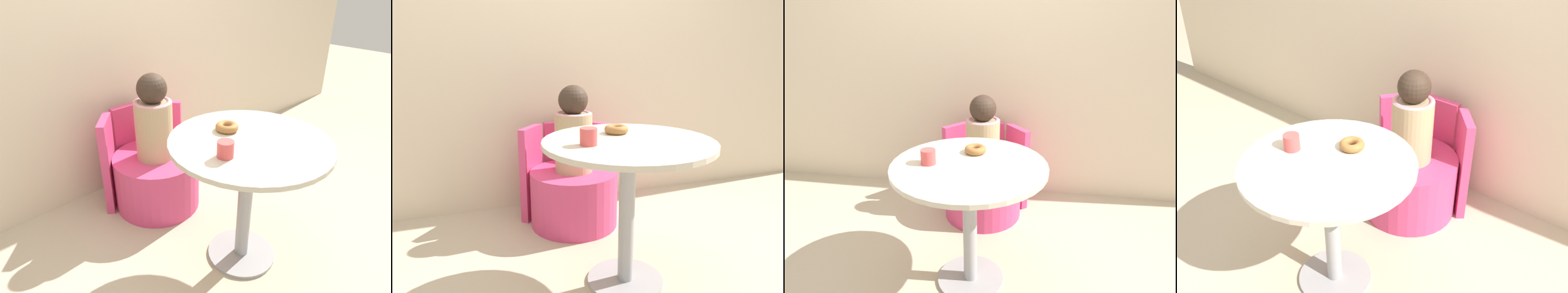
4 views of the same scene
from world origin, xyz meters
The scene contains 8 objects.
ground_plane centered at (0.00, 0.00, 0.00)m, with size 12.00×12.00×0.00m, color #B7A88E.
back_wall centered at (0.00, 1.13, 1.20)m, with size 6.00×0.06×2.40m.
round_table centered at (0.08, -0.03, 0.57)m, with size 0.79×0.79×0.73m.
tub_chair centered at (0.03, 0.69, 0.18)m, with size 0.57×0.57×0.37m.
booth_backrest centered at (0.03, 0.92, 0.32)m, with size 0.66×0.24×0.63m.
child_figure centered at (0.03, 0.69, 0.62)m, with size 0.24×0.24×0.55m.
donut centered at (0.08, 0.13, 0.75)m, with size 0.12×0.12×0.04m.
cup centered at (-0.13, -0.05, 0.76)m, with size 0.08×0.08×0.08m.
Camera 1 is at (-1.13, -0.94, 1.47)m, focal length 32.00 mm.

